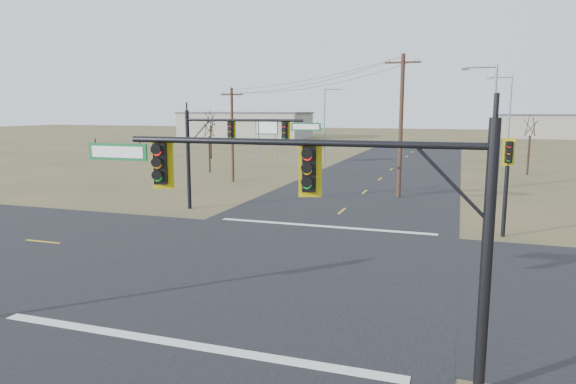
{
  "coord_description": "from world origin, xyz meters",
  "views": [
    {
      "loc": [
        6.84,
        -18.98,
        6.3
      ],
      "look_at": [
        0.13,
        1.0,
        2.92
      ],
      "focal_mm": 32.0,
      "sensor_mm": 36.0,
      "label": 1
    }
  ],
  "objects_px": {
    "mast_arm_far": "(234,139)",
    "bare_tree_b": "(210,118)",
    "mast_arm_near": "(306,187)",
    "utility_pole_far": "(232,133)",
    "highway_sign": "(267,132)",
    "utility_pole_near": "(401,125)",
    "pedestal_signal_ne": "(508,167)",
    "streetlight_c": "(326,121)",
    "streetlight_a": "(491,120)",
    "bare_tree_c": "(531,126)",
    "bare_tree_a": "(209,128)",
    "streetlight_b": "(507,115)"
  },
  "relations": [
    {
      "from": "mast_arm_far",
      "to": "bare_tree_a",
      "type": "relative_size",
      "value": 1.54
    },
    {
      "from": "highway_sign",
      "to": "streetlight_c",
      "type": "distance_m",
      "value": 7.36
    },
    {
      "from": "mast_arm_far",
      "to": "streetlight_b",
      "type": "height_order",
      "value": "streetlight_b"
    },
    {
      "from": "mast_arm_far",
      "to": "streetlight_a",
      "type": "relative_size",
      "value": 0.9
    },
    {
      "from": "utility_pole_far",
      "to": "highway_sign",
      "type": "height_order",
      "value": "utility_pole_far"
    },
    {
      "from": "mast_arm_far",
      "to": "bare_tree_c",
      "type": "relative_size",
      "value": 1.45
    },
    {
      "from": "highway_sign",
      "to": "bare_tree_a",
      "type": "bearing_deg",
      "value": -106.69
    },
    {
      "from": "streetlight_c",
      "to": "utility_pole_far",
      "type": "bearing_deg",
      "value": -95.98
    },
    {
      "from": "highway_sign",
      "to": "streetlight_b",
      "type": "height_order",
      "value": "streetlight_b"
    },
    {
      "from": "pedestal_signal_ne",
      "to": "utility_pole_far",
      "type": "xyz_separation_m",
      "value": [
        -21.25,
        14.09,
        0.78
      ]
    },
    {
      "from": "mast_arm_near",
      "to": "streetlight_a",
      "type": "height_order",
      "value": "streetlight_a"
    },
    {
      "from": "pedestal_signal_ne",
      "to": "bare_tree_a",
      "type": "height_order",
      "value": "bare_tree_a"
    },
    {
      "from": "pedestal_signal_ne",
      "to": "utility_pole_near",
      "type": "distance_m",
      "value": 12.19
    },
    {
      "from": "mast_arm_near",
      "to": "utility_pole_far",
      "type": "height_order",
      "value": "utility_pole_far"
    },
    {
      "from": "highway_sign",
      "to": "utility_pole_near",
      "type": "bearing_deg",
      "value": -41.59
    },
    {
      "from": "utility_pole_near",
      "to": "mast_arm_far",
      "type": "bearing_deg",
      "value": -136.62
    },
    {
      "from": "mast_arm_far",
      "to": "bare_tree_b",
      "type": "distance_m",
      "value": 35.76
    },
    {
      "from": "pedestal_signal_ne",
      "to": "streetlight_c",
      "type": "distance_m",
      "value": 36.51
    },
    {
      "from": "bare_tree_b",
      "to": "pedestal_signal_ne",
      "type": "bearing_deg",
      "value": -44.9
    },
    {
      "from": "mast_arm_far",
      "to": "highway_sign",
      "type": "height_order",
      "value": "mast_arm_far"
    },
    {
      "from": "streetlight_a",
      "to": "streetlight_b",
      "type": "height_order",
      "value": "streetlight_b"
    },
    {
      "from": "mast_arm_near",
      "to": "utility_pole_near",
      "type": "height_order",
      "value": "utility_pole_near"
    },
    {
      "from": "bare_tree_c",
      "to": "pedestal_signal_ne",
      "type": "bearing_deg",
      "value": -98.44
    },
    {
      "from": "utility_pole_far",
      "to": "highway_sign",
      "type": "bearing_deg",
      "value": 98.16
    },
    {
      "from": "mast_arm_far",
      "to": "bare_tree_b",
      "type": "xyz_separation_m",
      "value": [
        -17.54,
        31.16,
        0.73
      ]
    },
    {
      "from": "highway_sign",
      "to": "mast_arm_far",
      "type": "bearing_deg",
      "value": -69.07
    },
    {
      "from": "mast_arm_near",
      "to": "bare_tree_a",
      "type": "bearing_deg",
      "value": 100.32
    },
    {
      "from": "mast_arm_far",
      "to": "bare_tree_a",
      "type": "distance_m",
      "value": 20.88
    },
    {
      "from": "pedestal_signal_ne",
      "to": "bare_tree_c",
      "type": "height_order",
      "value": "bare_tree_c"
    },
    {
      "from": "utility_pole_far",
      "to": "streetlight_b",
      "type": "bearing_deg",
      "value": 45.41
    },
    {
      "from": "streetlight_a",
      "to": "streetlight_b",
      "type": "xyz_separation_m",
      "value": [
        2.83,
        20.99,
        0.21
      ]
    },
    {
      "from": "utility_pole_near",
      "to": "utility_pole_far",
      "type": "xyz_separation_m",
      "value": [
        -14.92,
        3.82,
        -0.95
      ]
    },
    {
      "from": "pedestal_signal_ne",
      "to": "utility_pole_near",
      "type": "height_order",
      "value": "utility_pole_near"
    },
    {
      "from": "streetlight_c",
      "to": "bare_tree_a",
      "type": "distance_m",
      "value": 15.38
    },
    {
      "from": "bare_tree_a",
      "to": "streetlight_a",
      "type": "bearing_deg",
      "value": -4.35
    },
    {
      "from": "mast_arm_far",
      "to": "highway_sign",
      "type": "xyz_separation_m",
      "value": [
        -7.77,
        25.95,
        -0.77
      ]
    },
    {
      "from": "pedestal_signal_ne",
      "to": "streetlight_c",
      "type": "bearing_deg",
      "value": 108.66
    },
    {
      "from": "streetlight_a",
      "to": "bare_tree_a",
      "type": "bearing_deg",
      "value": 160.25
    },
    {
      "from": "mast_arm_near",
      "to": "streetlight_a",
      "type": "relative_size",
      "value": 1.05
    },
    {
      "from": "bare_tree_c",
      "to": "utility_pole_far",
      "type": "bearing_deg",
      "value": -152.01
    },
    {
      "from": "bare_tree_b",
      "to": "mast_arm_far",
      "type": "bearing_deg",
      "value": -60.63
    },
    {
      "from": "mast_arm_near",
      "to": "bare_tree_a",
      "type": "height_order",
      "value": "mast_arm_near"
    },
    {
      "from": "mast_arm_near",
      "to": "pedestal_signal_ne",
      "type": "distance_m",
      "value": 16.67
    },
    {
      "from": "streetlight_b",
      "to": "bare_tree_b",
      "type": "bearing_deg",
      "value": -162.18
    },
    {
      "from": "streetlight_b",
      "to": "bare_tree_b",
      "type": "relative_size",
      "value": 1.55
    },
    {
      "from": "bare_tree_a",
      "to": "bare_tree_c",
      "type": "xyz_separation_m",
      "value": [
        30.4,
        8.06,
        0.26
      ]
    },
    {
      "from": "utility_pole_far",
      "to": "bare_tree_c",
      "type": "height_order",
      "value": "utility_pole_far"
    },
    {
      "from": "mast_arm_near",
      "to": "highway_sign",
      "type": "bearing_deg",
      "value": 91.95
    },
    {
      "from": "pedestal_signal_ne",
      "to": "highway_sign",
      "type": "bearing_deg",
      "value": 120.14
    },
    {
      "from": "mast_arm_far",
      "to": "highway_sign",
      "type": "distance_m",
      "value": 27.1
    }
  ]
}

